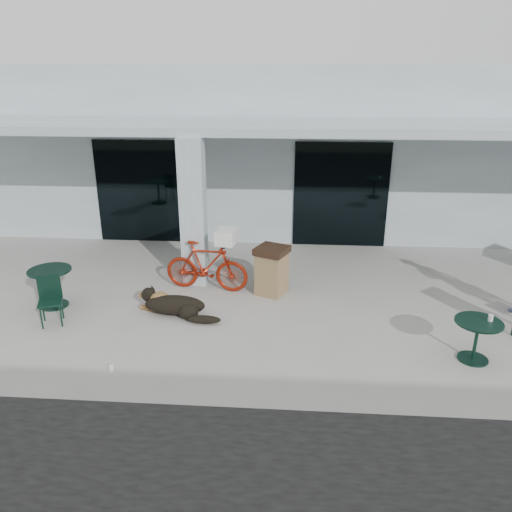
# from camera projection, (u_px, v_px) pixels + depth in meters

# --- Properties ---
(ground) EXTENTS (80.00, 80.00, 0.00)m
(ground) POSITION_uv_depth(u_px,v_px,m) (257.00, 336.00, 8.73)
(ground) COLOR #A9A7A0
(ground) RESTS_ON ground
(building) EXTENTS (22.00, 7.00, 4.50)m
(building) POSITION_uv_depth(u_px,v_px,m) (276.00, 140.00, 15.88)
(building) COLOR silver
(building) RESTS_ON ground
(storefront_glass_left) EXTENTS (2.80, 0.06, 2.70)m
(storefront_glass_left) POSITION_uv_depth(u_px,v_px,m) (149.00, 192.00, 13.13)
(storefront_glass_left) COLOR black
(storefront_glass_left) RESTS_ON ground
(storefront_glass_right) EXTENTS (2.40, 0.06, 2.70)m
(storefront_glass_right) POSITION_uv_depth(u_px,v_px,m) (341.00, 195.00, 12.78)
(storefront_glass_right) COLOR black
(storefront_glass_right) RESTS_ON ground
(column) EXTENTS (0.50, 0.50, 3.12)m
(column) POSITION_uv_depth(u_px,v_px,m) (193.00, 213.00, 10.43)
(column) COLOR silver
(column) RESTS_ON ground
(overhang) EXTENTS (22.00, 2.80, 0.18)m
(overhang) POSITION_uv_depth(u_px,v_px,m) (269.00, 126.00, 10.96)
(overhang) COLOR silver
(overhang) RESTS_ON column
(bicycle) EXTENTS (1.83, 0.75, 1.07)m
(bicycle) POSITION_uv_depth(u_px,v_px,m) (206.00, 266.00, 10.40)
(bicycle) COLOR maroon
(bicycle) RESTS_ON ground
(laundry_basket) EXTENTS (0.44, 0.55, 0.30)m
(laundry_basket) POSITION_uv_depth(u_px,v_px,m) (227.00, 236.00, 10.07)
(laundry_basket) COLOR white
(laundry_basket) RESTS_ON bicycle
(dog) EXTENTS (1.40, 0.89, 0.44)m
(dog) POSITION_uv_depth(u_px,v_px,m) (175.00, 304.00, 9.42)
(dog) COLOR black
(dog) RESTS_ON ground
(cup_near_dog) EXTENTS (0.10, 0.10, 0.10)m
(cup_near_dog) POSITION_uv_depth(u_px,v_px,m) (111.00, 368.00, 7.70)
(cup_near_dog) COLOR white
(cup_near_dog) RESTS_ON ground
(cafe_table_near) EXTENTS (1.05, 1.05, 0.77)m
(cafe_table_near) POSITION_uv_depth(u_px,v_px,m) (52.00, 288.00, 9.71)
(cafe_table_near) COLOR #102E23
(cafe_table_near) RESTS_ON ground
(cafe_chair_near) EXTENTS (0.54, 0.56, 0.90)m
(cafe_chair_near) POSITION_uv_depth(u_px,v_px,m) (50.00, 301.00, 9.00)
(cafe_chair_near) COLOR #102E23
(cafe_chair_near) RESTS_ON ground
(cafe_table_far) EXTENTS (0.97, 0.97, 0.69)m
(cafe_table_far) POSITION_uv_depth(u_px,v_px,m) (476.00, 341.00, 7.90)
(cafe_table_far) COLOR #102E23
(cafe_table_far) RESTS_ON ground
(cup_on_table) EXTENTS (0.10, 0.10, 0.10)m
(cup_on_table) POSITION_uv_depth(u_px,v_px,m) (491.00, 318.00, 7.78)
(cup_on_table) COLOR white
(cup_on_table) RESTS_ON cafe_table_far
(trash_receptacle) EXTENTS (0.79, 0.79, 1.02)m
(trash_receptacle) POSITION_uv_depth(u_px,v_px,m) (272.00, 271.00, 10.22)
(trash_receptacle) COLOR olive
(trash_receptacle) RESTS_ON ground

